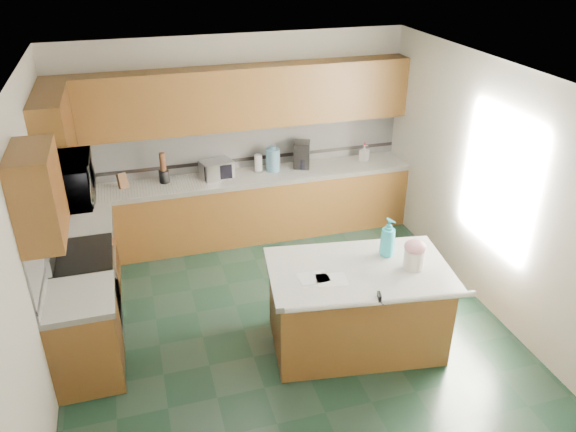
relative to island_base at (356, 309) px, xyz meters
name	(u,v)px	position (x,y,z in m)	size (l,w,h in m)	color
floor	(284,322)	(-0.61, 0.53, -0.43)	(4.60, 4.60, 0.00)	black
ceiling	(283,76)	(-0.61, 0.53, 2.27)	(4.60, 4.60, 0.00)	white
wall_back	(236,137)	(-0.61, 2.85, 0.92)	(4.60, 0.04, 2.70)	silver
wall_front	(383,372)	(-0.61, -1.79, 0.92)	(4.60, 0.04, 2.70)	silver
wall_left	(32,247)	(-2.93, 0.53, 0.92)	(0.04, 4.60, 2.70)	silver
wall_right	(487,186)	(1.71, 0.53, 0.92)	(0.04, 4.60, 2.70)	silver
back_base_cab	(244,209)	(-0.61, 2.53, 0.00)	(4.60, 0.60, 0.86)	#371B09
back_countertop	(242,178)	(-0.61, 2.53, 0.46)	(4.60, 0.64, 0.06)	white
back_upper_cab	(237,98)	(-0.61, 2.67, 1.51)	(4.60, 0.33, 0.78)	#371B09
back_backsplash	(237,146)	(-0.61, 2.82, 0.81)	(4.60, 0.02, 0.63)	silver
back_accent_band	(238,160)	(-0.61, 2.81, 0.61)	(4.60, 0.01, 0.05)	black
left_base_cab_rear	(90,256)	(-2.61, 1.82, 0.00)	(0.60, 0.82, 0.86)	#371B09
left_counter_rear	(83,222)	(-2.61, 1.82, 0.46)	(0.64, 0.82, 0.06)	white
left_base_cab_front	(86,339)	(-2.61, 0.29, 0.00)	(0.60, 0.72, 0.86)	#371B09
left_counter_front	(78,298)	(-2.61, 0.29, 0.46)	(0.64, 0.72, 0.06)	white
left_backsplash	(44,229)	(-2.90, 1.08, 0.81)	(0.02, 2.30, 0.63)	silver
left_accent_band	(49,246)	(-2.89, 1.08, 0.61)	(0.01, 2.30, 0.05)	black
left_upper_cab_rear	(53,131)	(-2.75, 1.96, 1.51)	(0.33, 1.09, 0.78)	#371B09
left_upper_cab_front	(38,195)	(-2.75, 0.29, 1.51)	(0.33, 0.72, 0.78)	#371B09
range_body	(88,294)	(-2.61, 1.03, 0.01)	(0.60, 0.76, 0.88)	#B7B7BC
range_oven_door	(117,292)	(-2.32, 1.03, -0.03)	(0.02, 0.68, 0.55)	black
range_cooktop	(81,256)	(-2.61, 1.03, 0.47)	(0.62, 0.78, 0.04)	black
range_handle	(115,262)	(-2.29, 1.03, 0.35)	(0.02, 0.02, 0.66)	#B7B7BC
range_backguard	(51,250)	(-2.87, 1.03, 0.59)	(0.06, 0.76, 0.18)	#B7B7BC
microwave	(65,181)	(-2.61, 1.03, 1.30)	(0.73, 0.50, 0.41)	#B7B7BC
island_base	(356,309)	(0.00, 0.00, 0.00)	(1.66, 0.95, 0.86)	#371B09
island_top	(359,271)	(0.00, 0.00, 0.46)	(1.76, 1.05, 0.06)	white
island_bullnose	(382,302)	(0.00, -0.53, 0.46)	(0.06, 0.06, 1.76)	white
treat_jar	(414,259)	(0.50, -0.14, 0.59)	(0.19, 0.19, 0.20)	white
treat_jar_lid	(415,247)	(0.50, -0.14, 0.72)	(0.21, 0.21, 0.13)	pink
treat_jar_knob	(416,243)	(0.50, -0.14, 0.77)	(0.02, 0.02, 0.07)	tan
treat_jar_knob_end_l	(412,243)	(0.47, -0.14, 0.77)	(0.04, 0.04, 0.04)	tan
treat_jar_knob_end_r	(419,242)	(0.54, -0.14, 0.77)	(0.04, 0.04, 0.04)	tan
soap_bottle_island	(388,237)	(0.36, 0.15, 0.69)	(0.16, 0.16, 0.41)	#2BA8BD
paper_sheet_a	(332,280)	(-0.33, -0.11, 0.49)	(0.29, 0.22, 0.00)	white
paper_sheet_b	(313,277)	(-0.48, -0.03, 0.49)	(0.28, 0.21, 0.00)	white
clamp_body	(379,297)	(-0.02, -0.51, 0.50)	(0.03, 0.09, 0.08)	black
clamp_handle	(381,302)	(-0.02, -0.56, 0.48)	(0.01, 0.01, 0.06)	black
knife_block	(122,181)	(-2.14, 2.58, 0.59)	(0.11, 0.09, 0.19)	#472814
utensil_crock	(164,176)	(-1.62, 2.61, 0.57)	(0.13, 0.13, 0.16)	black
utensil_bundle	(163,162)	(-1.62, 2.61, 0.77)	(0.08, 0.08, 0.24)	#472814
toaster_oven	(217,169)	(-0.94, 2.58, 0.61)	(0.40, 0.27, 0.23)	#B7B7BC
toaster_oven_door	(218,173)	(-0.94, 2.45, 0.61)	(0.36, 0.01, 0.19)	black
paper_towel	(258,163)	(-0.37, 2.63, 0.61)	(0.10, 0.10, 0.23)	white
paper_towel_base	(259,170)	(-0.37, 2.63, 0.50)	(0.16, 0.16, 0.01)	#B7B7BC
water_jug	(273,160)	(-0.17, 2.59, 0.64)	(0.19, 0.19, 0.31)	#5B8BA7
water_jug_neck	(273,148)	(-0.17, 2.59, 0.82)	(0.09, 0.09, 0.04)	#5B8BA7
coffee_maker	(302,154)	(0.24, 2.61, 0.67)	(0.21, 0.23, 0.36)	black
coffee_carafe	(303,163)	(0.24, 2.56, 0.56)	(0.15, 0.15, 0.15)	black
soap_bottle_back	(364,153)	(1.15, 2.58, 0.61)	(0.11, 0.11, 0.24)	white
soap_back_cap	(365,144)	(1.15, 2.58, 0.74)	(0.02, 0.02, 0.03)	red
window_light_proxy	(498,181)	(1.68, 0.33, 1.07)	(0.02, 1.40, 1.10)	white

